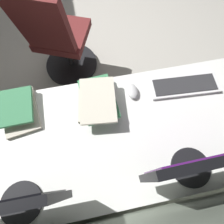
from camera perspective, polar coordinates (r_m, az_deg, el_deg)
name	(u,v)px	position (r m, az deg, el deg)	size (l,w,h in m)	color
floor_plane	(79,21)	(2.60, -10.59, 26.86)	(5.13, 5.13, 0.00)	#B2ADA3
desk	(114,138)	(1.04, 0.55, -8.25)	(2.40, 0.73, 0.73)	white
drawer_pedestal	(88,157)	(1.36, -7.84, -14.09)	(0.40, 0.51, 0.69)	white
monitor_primary	(218,161)	(0.80, 30.81, -13.40)	(0.57, 0.20, 0.44)	black
keyboard_main	(184,85)	(1.18, 22.22, 7.92)	(0.43, 0.17, 0.02)	silver
mouse_main	(132,91)	(1.07, 6.53, 6.72)	(0.06, 0.10, 0.03)	silver
book_stack_near	(97,101)	(1.01, -4.70, 3.60)	(0.24, 0.31, 0.08)	beige
book_stack_far	(17,109)	(1.14, -28.18, 0.97)	(0.23, 0.30, 0.06)	beige
office_chair	(60,41)	(1.75, -16.51, 20.93)	(0.57, 0.61, 0.97)	maroon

